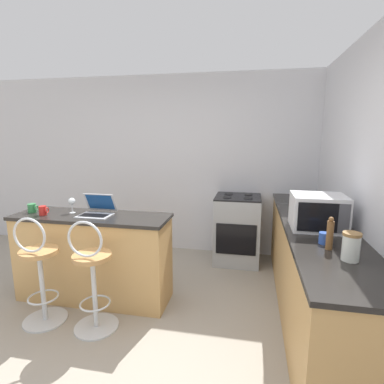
% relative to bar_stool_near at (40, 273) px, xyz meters
% --- Properties ---
extents(ground_plane, '(20.00, 20.00, 0.00)m').
position_rel_bar_stool_near_xyz_m(ground_plane, '(0.80, -0.27, -0.50)').
color(ground_plane, gray).
extents(wall_back, '(12.00, 0.06, 2.60)m').
position_rel_bar_stool_near_xyz_m(wall_back, '(0.80, 2.10, 0.80)').
color(wall_back, silver).
rests_on(wall_back, ground_plane).
extents(breakfast_bar, '(1.64, 0.51, 0.93)m').
position_rel_bar_stool_near_xyz_m(breakfast_bar, '(0.27, 0.49, -0.03)').
color(breakfast_bar, tan).
rests_on(breakfast_bar, ground_plane).
extents(counter_right, '(0.60, 2.87, 0.93)m').
position_rel_bar_stool_near_xyz_m(counter_right, '(2.50, 0.65, -0.03)').
color(counter_right, tan).
rests_on(counter_right, ground_plane).
extents(bar_stool_near, '(0.40, 0.40, 1.05)m').
position_rel_bar_stool_near_xyz_m(bar_stool_near, '(0.00, 0.00, 0.00)').
color(bar_stool_near, silver).
rests_on(bar_stool_near, ground_plane).
extents(bar_stool_far, '(0.40, 0.40, 1.05)m').
position_rel_bar_stool_near_xyz_m(bar_stool_far, '(0.53, 0.00, 0.00)').
color(bar_stool_far, silver).
rests_on(bar_stool_far, ground_plane).
extents(laptop, '(0.33, 0.30, 0.22)m').
position_rel_bar_stool_near_xyz_m(laptop, '(0.33, 0.52, 0.49)').
color(laptop, '#B7BABF').
rests_on(laptop, breakfast_bar).
extents(microwave, '(0.45, 0.39, 0.31)m').
position_rel_bar_stool_near_xyz_m(microwave, '(2.47, 0.47, 0.59)').
color(microwave, silver).
rests_on(microwave, counter_right).
extents(toaster, '(0.26, 0.28, 0.20)m').
position_rel_bar_stool_near_xyz_m(toaster, '(2.53, 1.04, 0.53)').
color(toaster, '#9EA3A8').
rests_on(toaster, counter_right).
extents(stove_range, '(0.61, 0.59, 0.94)m').
position_rel_bar_stool_near_xyz_m(stove_range, '(1.72, 1.76, -0.03)').
color(stove_range, '#9EA3A8').
rests_on(stove_range, ground_plane).
extents(mug_blue, '(0.09, 0.07, 0.09)m').
position_rel_bar_stool_near_xyz_m(mug_blue, '(2.45, 0.09, 0.48)').
color(mug_blue, '#2D51AD').
rests_on(mug_blue, counter_right).
extents(mug_red, '(0.09, 0.07, 0.09)m').
position_rel_bar_stool_near_xyz_m(mug_red, '(-0.22, 0.40, 0.48)').
color(mug_red, red).
rests_on(mug_red, breakfast_bar).
extents(mug_white, '(0.09, 0.07, 0.09)m').
position_rel_bar_stool_near_xyz_m(mug_white, '(2.62, 1.37, 0.48)').
color(mug_white, white).
rests_on(mug_white, counter_right).
extents(pepper_mill, '(0.05, 0.05, 0.24)m').
position_rel_bar_stool_near_xyz_m(pepper_mill, '(2.46, -0.03, 0.55)').
color(pepper_mill, brown).
rests_on(pepper_mill, counter_right).
extents(mug_green, '(0.10, 0.08, 0.09)m').
position_rel_bar_stool_near_xyz_m(mug_green, '(-0.41, 0.47, 0.48)').
color(mug_green, '#338447').
rests_on(mug_green, breakfast_bar).
extents(wine_glass_short, '(0.07, 0.07, 0.16)m').
position_rel_bar_stool_near_xyz_m(wine_glass_short, '(0.03, 0.53, 0.55)').
color(wine_glass_short, silver).
rests_on(wine_glass_short, breakfast_bar).
extents(storage_jar, '(0.12, 0.12, 0.19)m').
position_rel_bar_stool_near_xyz_m(storage_jar, '(2.55, -0.21, 0.53)').
color(storage_jar, silver).
rests_on(storage_jar, counter_right).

